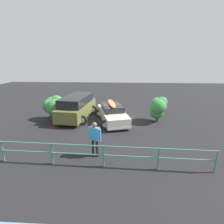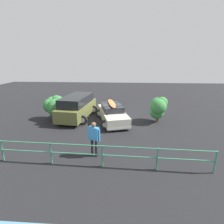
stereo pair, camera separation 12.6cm
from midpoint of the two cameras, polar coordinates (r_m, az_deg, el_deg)
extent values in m
cube|color=black|center=(14.36, -0.24, -2.07)|extent=(44.00, 44.00, 0.02)
cube|color=#B7B29E|center=(13.47, 0.44, -1.01)|extent=(2.75, 4.59, 0.69)
cube|color=#23262B|center=(13.47, 0.28, 1.50)|extent=(1.95, 2.38, 0.44)
cube|color=silver|center=(11.62, 2.73, -5.24)|extent=(1.62, 0.55, 0.14)
cube|color=silver|center=(15.51, -1.28, 0.57)|extent=(1.62, 0.55, 0.14)
cylinder|color=black|center=(12.53, 5.50, -3.51)|extent=(0.62, 0.18, 0.62)
cylinder|color=#B7B7BC|center=(12.53, 5.50, -3.51)|extent=(0.34, 0.19, 0.34)
cylinder|color=black|center=(12.15, -2.02, -4.11)|extent=(0.62, 0.18, 0.62)
cylinder|color=#B7B7BC|center=(12.15, -2.02, -4.11)|extent=(0.34, 0.19, 0.34)
cylinder|color=black|center=(14.96, 2.42, 0.01)|extent=(0.62, 0.18, 0.62)
cylinder|color=#B7B7BC|center=(14.96, 2.42, 0.01)|extent=(0.34, 0.19, 0.34)
cylinder|color=black|center=(14.64, -3.89, -0.40)|extent=(0.62, 0.18, 0.62)
cylinder|color=#B7B7BC|center=(14.64, -3.89, -0.40)|extent=(0.34, 0.19, 0.34)
cylinder|color=black|center=(12.86, 0.83, 1.95)|extent=(1.65, 0.50, 0.03)
cylinder|color=black|center=(13.94, -0.23, 3.15)|extent=(1.65, 0.50, 0.03)
ellipsoid|color=orange|center=(13.48, 0.18, 2.92)|extent=(0.98, 2.77, 0.09)
cone|color=black|center=(14.51, -0.42, 4.42)|extent=(0.10, 0.10, 0.14)
cube|color=brown|center=(14.50, -11.05, 0.79)|extent=(2.42, 4.82, 0.94)
cube|color=black|center=(14.30, -11.23, 3.88)|extent=(2.14, 3.79, 0.67)
cylinder|color=black|center=(16.65, -8.00, 3.42)|extent=(0.68, 0.26, 0.66)
cylinder|color=black|center=(13.04, -9.37, -2.56)|extent=(0.73, 0.22, 0.73)
cylinder|color=#B7B7BC|center=(13.04, -9.37, -2.56)|extent=(0.40, 0.23, 0.40)
cylinder|color=black|center=(13.80, -16.74, -1.97)|extent=(0.73, 0.22, 0.73)
cylinder|color=#B7B7BC|center=(13.80, -16.74, -1.97)|extent=(0.40, 0.23, 0.40)
cylinder|color=black|center=(15.54, -5.86, 0.81)|extent=(0.73, 0.22, 0.73)
cylinder|color=#B7B7BC|center=(15.54, -5.86, 0.81)|extent=(0.40, 0.23, 0.40)
cylinder|color=black|center=(16.18, -12.27, 1.16)|extent=(0.73, 0.22, 0.73)
cylinder|color=#B7B7BC|center=(16.18, -12.27, 1.16)|extent=(0.40, 0.23, 0.40)
cylinder|color=black|center=(8.86, -4.75, -11.73)|extent=(0.13, 0.13, 0.88)
cylinder|color=black|center=(8.98, -6.07, -11.36)|extent=(0.13, 0.13, 0.88)
cube|color=#3D8ED1|center=(8.58, -5.56, -7.00)|extent=(0.55, 0.39, 0.66)
sphere|color=brown|center=(8.40, -5.65, -4.11)|extent=(0.24, 0.24, 0.24)
cylinder|color=#3D8ED1|center=(8.44, -3.80, -7.58)|extent=(0.09, 0.09, 0.63)
cylinder|color=#3D8ED1|center=(8.75, -7.24, -6.77)|extent=(0.09, 0.09, 0.63)
cylinder|color=#387F5B|center=(8.82, 31.03, -13.89)|extent=(0.07, 0.07, 1.05)
cylinder|color=#387F5B|center=(8.10, 14.96, -14.63)|extent=(0.07, 0.07, 1.05)
cylinder|color=#387F5B|center=(8.06, -2.71, -14.18)|extent=(0.07, 0.07, 1.05)
cylinder|color=#387F5B|center=(8.71, -18.96, -12.62)|extent=(0.07, 0.07, 1.05)
cylinder|color=#387F5B|center=(9.91, -31.93, -10.64)|extent=(0.07, 0.07, 1.05)
cylinder|color=#387F5B|center=(7.81, -2.76, -11.06)|extent=(9.61, 0.40, 0.06)
cylinder|color=#387F5B|center=(8.03, -2.72, -13.86)|extent=(9.61, 0.40, 0.06)
cylinder|color=#4C3828|center=(14.03, 14.88, -2.03)|extent=(0.22, 0.22, 0.49)
sphere|color=#387F3D|center=(13.55, 16.24, 3.01)|extent=(0.85, 0.85, 0.85)
sphere|color=#387F3D|center=(13.89, 14.89, 2.27)|extent=(1.15, 1.15, 1.15)
sphere|color=#387F3D|center=(13.82, 15.24, 2.36)|extent=(0.77, 0.77, 0.77)
sphere|color=#387F3D|center=(13.90, 15.89, 1.64)|extent=(0.89, 0.89, 0.89)
sphere|color=#387F3D|center=(13.80, 14.68, 0.04)|extent=(1.08, 1.08, 1.08)
sphere|color=#387F3D|center=(13.33, 15.14, 1.75)|extent=(1.18, 1.18, 1.18)
cylinder|color=#4C3828|center=(14.79, -18.12, -1.22)|extent=(0.25, 0.25, 0.54)
sphere|color=#387F3D|center=(14.71, -19.29, 1.96)|extent=(1.13, 1.13, 1.13)
sphere|color=#387F3D|center=(14.65, -17.42, 3.58)|extent=(0.86, 0.86, 0.86)
sphere|color=#387F3D|center=(14.38, -17.58, 1.39)|extent=(1.42, 1.42, 1.42)
sphere|color=#387F3D|center=(14.76, -18.71, 3.02)|extent=(0.92, 0.92, 0.92)
sphere|color=#387F3D|center=(14.79, -18.48, 0.79)|extent=(0.84, 0.84, 0.84)
sphere|color=#387F3D|center=(14.40, -16.92, 1.70)|extent=(1.27, 1.27, 1.27)
sphere|color=#387F3D|center=(14.56, -16.93, 3.19)|extent=(0.97, 0.97, 0.97)
camera|label=1|loc=(0.06, -89.72, 0.09)|focal=28.00mm
camera|label=2|loc=(0.06, 90.28, -0.09)|focal=28.00mm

